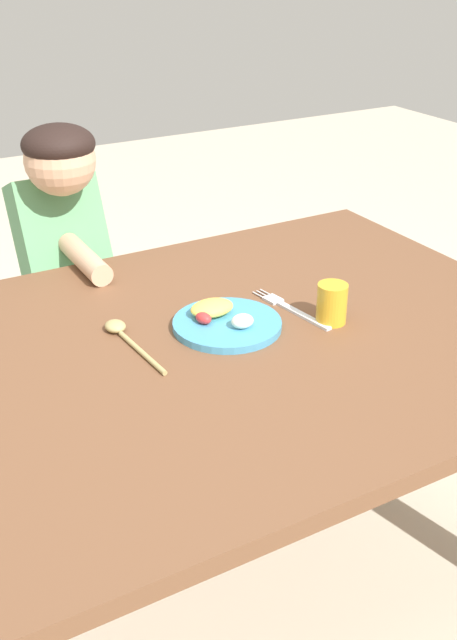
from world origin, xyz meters
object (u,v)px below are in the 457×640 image
object	(u,v)px
fork	(290,309)
spoon	(123,334)
drinking_cup	(332,303)
person	(66,287)
plate	(224,321)

from	to	relation	value
fork	spoon	xyz separation A→B (m)	(-0.35, 0.06, 0.01)
fork	drinking_cup	distance (m)	0.10
fork	spoon	world-z (taller)	spoon
spoon	person	world-z (taller)	person
plate	drinking_cup	world-z (taller)	drinking_cup
fork	person	xyz separation A→B (m)	(-0.30, 0.60, -0.12)
plate	person	xyz separation A→B (m)	(-0.14, 0.60, -0.13)
plate	fork	world-z (taller)	plate
plate	drinking_cup	bearing A→B (deg)	-23.86
spoon	drinking_cup	bearing A→B (deg)	-113.88
plate	drinking_cup	distance (m)	0.22
plate	drinking_cup	size ratio (longest dim) A/B	2.63
spoon	plate	bearing A→B (deg)	-109.92
fork	person	world-z (taller)	person
spoon	person	distance (m)	0.56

